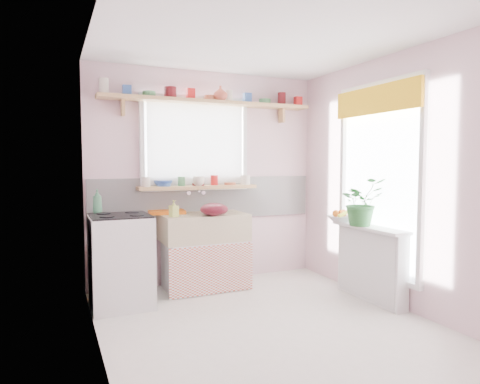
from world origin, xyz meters
name	(u,v)px	position (x,y,z in m)	size (l,w,h in m)	color
room	(286,168)	(0.66, 0.86, 1.37)	(3.20, 3.20, 3.20)	white
sink_unit	(204,251)	(-0.15, 1.29, 0.43)	(0.95, 0.65, 1.11)	white
cooker	(121,260)	(-1.10, 1.05, 0.46)	(0.58, 0.58, 0.93)	white
radiator_ledge	(371,262)	(1.30, 0.20, 0.40)	(0.22, 0.95, 0.78)	white
windowsill	(198,187)	(-0.15, 1.48, 1.14)	(1.40, 0.22, 0.04)	tan
pine_shelf	(210,102)	(0.00, 1.47, 2.12)	(2.52, 0.24, 0.04)	tan
shelf_crockery	(210,96)	(0.00, 1.47, 2.20)	(2.47, 0.11, 0.12)	silver
sill_crockery	(197,181)	(-0.17, 1.48, 1.22)	(1.35, 0.11, 0.12)	silver
dish_tray	(166,212)	(-0.53, 1.50, 0.87)	(0.40, 0.30, 0.04)	orange
colander	(214,209)	(-0.10, 1.10, 0.92)	(0.31, 0.31, 0.14)	#540E1B
jade_plant	(361,202)	(1.21, 0.26, 1.02)	(0.45, 0.39, 0.50)	#2C6F32
fruit_bowl	(341,219)	(1.21, 0.60, 0.81)	(0.27, 0.27, 0.07)	silver
herb_pot	(367,213)	(1.33, 0.32, 0.89)	(0.12, 0.08, 0.23)	#2B6729
soap_bottle_sink	(174,209)	(-0.53, 1.17, 0.94)	(0.08, 0.08, 0.18)	#B7CA59
sill_cup	(199,181)	(-0.17, 1.42, 1.21)	(0.14, 0.14, 0.11)	beige
sill_bowl	(163,183)	(-0.55, 1.54, 1.19)	(0.21, 0.21, 0.07)	#2E4D97
shelf_vase	(220,93)	(0.10, 1.41, 2.22)	(0.16, 0.16, 0.17)	#B94F39
cooker_bottle	(97,201)	(-1.29, 1.27, 1.04)	(0.09, 0.10, 0.25)	#408058
fruit	(341,213)	(1.22, 0.61, 0.87)	(0.20, 0.14, 0.10)	orange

